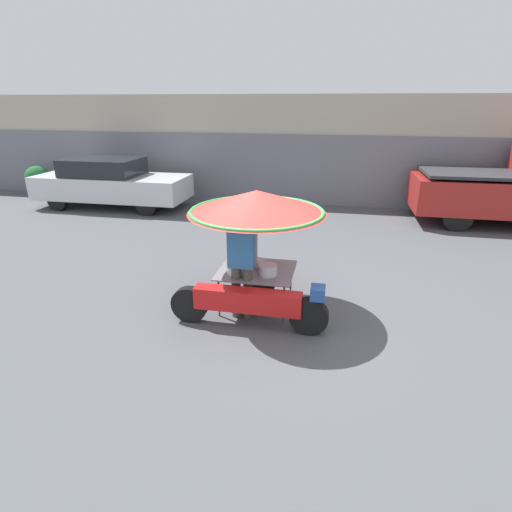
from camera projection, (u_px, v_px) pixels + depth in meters
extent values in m
plane|color=#4C4F54|center=(278.00, 320.00, 6.10)|extent=(36.00, 36.00, 0.00)
cube|color=#B2A893|center=(317.00, 148.00, 13.27)|extent=(28.00, 2.00, 3.33)
cube|color=slate|center=(314.00, 171.00, 12.53)|extent=(23.80, 0.06, 2.17)
cylinder|color=black|center=(309.00, 316.00, 5.64)|extent=(0.56, 0.14, 0.56)
cylinder|color=black|center=(190.00, 304.00, 5.97)|extent=(0.56, 0.14, 0.56)
cube|color=red|center=(248.00, 300.00, 5.75)|extent=(1.57, 0.24, 0.32)
cube|color=#234C93|center=(318.00, 293.00, 5.48)|extent=(0.20, 0.24, 0.18)
cylinder|color=black|center=(260.00, 284.00, 6.71)|extent=(0.50, 0.14, 0.50)
cylinder|color=#515156|center=(284.00, 304.00, 5.91)|extent=(0.03, 0.03, 0.62)
cylinder|color=#515156|center=(291.00, 280.00, 6.71)|extent=(0.03, 0.03, 0.62)
cylinder|color=#515156|center=(219.00, 298.00, 6.09)|extent=(0.03, 0.03, 0.62)
cylinder|color=#515156|center=(233.00, 275.00, 6.90)|extent=(0.03, 0.03, 0.62)
cube|color=gray|center=(257.00, 270.00, 6.29)|extent=(1.18, 1.03, 0.02)
cylinder|color=#B2B2B7|center=(257.00, 242.00, 6.12)|extent=(0.03, 0.03, 0.93)
cone|color=red|center=(257.00, 201.00, 5.89)|extent=(2.07, 2.07, 0.33)
torus|color=green|center=(257.00, 211.00, 5.94)|extent=(2.02, 2.02, 0.05)
cylinder|color=silver|center=(237.00, 267.00, 6.13)|extent=(0.33, 0.33, 0.21)
cylinder|color=silver|center=(268.00, 270.00, 6.08)|extent=(0.29, 0.29, 0.16)
cylinder|color=#B7B7BC|center=(256.00, 262.00, 6.47)|extent=(0.32, 0.32, 0.07)
cylinder|color=#4C473D|center=(236.00, 291.00, 6.07)|extent=(0.14, 0.14, 0.84)
cylinder|color=#4C473D|center=(248.00, 292.00, 6.03)|extent=(0.14, 0.14, 0.84)
cube|color=teal|center=(241.00, 246.00, 5.78)|extent=(0.38, 0.22, 0.63)
sphere|color=#A87A5B|center=(241.00, 218.00, 5.63)|extent=(0.23, 0.23, 0.23)
cylinder|color=black|center=(146.00, 205.00, 11.58)|extent=(0.60, 0.20, 0.60)
cylinder|color=black|center=(167.00, 195.00, 12.92)|extent=(0.60, 0.20, 0.60)
cylinder|color=black|center=(58.00, 201.00, 12.12)|extent=(0.60, 0.20, 0.60)
cylinder|color=black|center=(86.00, 191.00, 13.46)|extent=(0.60, 0.20, 0.60)
cube|color=silver|center=(113.00, 187.00, 12.40)|extent=(4.69, 1.72, 0.69)
cube|color=#1E2328|center=(103.00, 167.00, 12.22)|extent=(2.25, 1.51, 0.51)
cylinder|color=black|center=(458.00, 217.00, 10.18)|extent=(0.73, 0.24, 0.73)
cylinder|color=black|center=(443.00, 202.00, 11.69)|extent=(0.73, 0.24, 0.73)
cube|color=#2D2D33|center=(478.00, 173.00, 10.48)|extent=(2.71, 1.86, 0.08)
cylinder|color=gray|center=(40.00, 192.00, 13.95)|extent=(0.38, 0.38, 0.32)
sphere|color=#1E5B2D|center=(37.00, 178.00, 13.77)|extent=(0.80, 0.80, 0.80)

